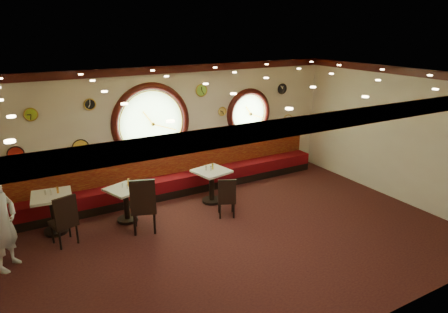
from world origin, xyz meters
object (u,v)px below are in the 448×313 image
(condiment_a_bottle, at_px, (58,190))
(waiter, at_px, (3,224))
(condiment_a_pepper, at_px, (51,192))
(condiment_b_bottle, at_px, (128,183))
(chair_b, at_px, (143,202))
(condiment_c_pepper, at_px, (211,168))
(condiment_b_pepper, at_px, (127,187))
(table_a, at_px, (53,209))
(condiment_c_salt, at_px, (206,168))
(table_b, at_px, (126,200))
(condiment_b_salt, at_px, (122,186))
(chair_a, at_px, (65,217))
(condiment_a_salt, at_px, (45,193))
(chair_c, at_px, (227,195))
(table_c, at_px, (212,182))
(condiment_c_bottle, at_px, (213,166))

(condiment_a_bottle, distance_m, waiter, 1.42)
(condiment_a_pepper, distance_m, condiment_b_bottle, 1.55)
(condiment_b_bottle, bearing_deg, chair_b, -84.43)
(chair_b, xyz_separation_m, condiment_c_pepper, (1.89, 0.63, 0.19))
(condiment_b_pepper, xyz_separation_m, condiment_b_bottle, (0.06, 0.10, 0.05))
(table_a, height_order, condiment_c_salt, condiment_c_salt)
(table_b, relative_size, chair_b, 1.21)
(condiment_b_salt, height_order, condiment_b_pepper, condiment_b_salt)
(chair_a, height_order, condiment_b_bottle, chair_a)
(condiment_b_salt, distance_m, condiment_b_bottle, 0.14)
(condiment_a_salt, xyz_separation_m, condiment_c_salt, (3.52, -0.26, -0.02))
(chair_c, height_order, condiment_c_salt, chair_c)
(chair_a, height_order, condiment_b_salt, chair_a)
(condiment_b_pepper, bearing_deg, condiment_b_salt, 125.28)
(chair_a, xyz_separation_m, condiment_b_bottle, (1.41, 0.48, 0.27))
(table_c, relative_size, condiment_b_pepper, 10.37)
(condiment_c_salt, bearing_deg, condiment_b_bottle, 179.17)
(chair_c, relative_size, condiment_b_salt, 6.64)
(table_c, relative_size, condiment_b_salt, 10.18)
(condiment_a_salt, bearing_deg, condiment_c_salt, -4.16)
(condiment_b_salt, distance_m, condiment_c_bottle, 2.18)
(condiment_b_bottle, height_order, condiment_c_bottle, condiment_c_bottle)
(condiment_a_bottle, bearing_deg, condiment_b_salt, -8.77)
(chair_b, height_order, condiment_b_pepper, chair_b)
(chair_c, xyz_separation_m, condiment_a_pepper, (-3.44, 1.15, 0.37))
(condiment_b_salt, distance_m, waiter, 2.43)
(chair_b, xyz_separation_m, condiment_a_bottle, (-1.48, 0.95, 0.22))
(chair_a, distance_m, condiment_a_pepper, 0.73)
(table_a, relative_size, chair_b, 1.13)
(table_a, xyz_separation_m, condiment_a_salt, (-0.10, 0.05, 0.36))
(condiment_b_salt, relative_size, condiment_b_pepper, 1.02)
(table_b, height_order, condiment_a_salt, condiment_a_salt)
(table_c, xyz_separation_m, condiment_b_bottle, (-1.99, 0.09, 0.35))
(chair_a, relative_size, condiment_b_pepper, 7.61)
(table_a, height_order, condiment_a_pepper, condiment_a_pepper)
(table_b, xyz_separation_m, condiment_c_salt, (1.97, 0.02, 0.38))
(table_a, relative_size, condiment_b_salt, 9.76)
(chair_c, bearing_deg, condiment_c_salt, 115.49)
(condiment_b_pepper, bearing_deg, condiment_b_bottle, 60.88)
(chair_a, xyz_separation_m, condiment_b_salt, (1.28, 0.49, 0.22))
(table_a, xyz_separation_m, chair_c, (3.44, -1.16, 0.00))
(table_c, bearing_deg, chair_a, -173.46)
(table_c, xyz_separation_m, condiment_b_pepper, (-2.05, -0.01, 0.30))
(condiment_a_salt, height_order, condiment_a_pepper, condiment_a_pepper)
(table_a, bearing_deg, condiment_c_bottle, -3.63)
(table_a, distance_m, condiment_b_pepper, 1.54)
(condiment_b_pepper, xyz_separation_m, waiter, (-2.38, -0.67, 0.04))
(condiment_c_salt, xyz_separation_m, condiment_a_pepper, (-3.42, 0.20, 0.02))
(condiment_a_bottle, height_order, waiter, waiter)
(table_b, xyz_separation_m, waiter, (-2.34, -0.72, 0.37))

